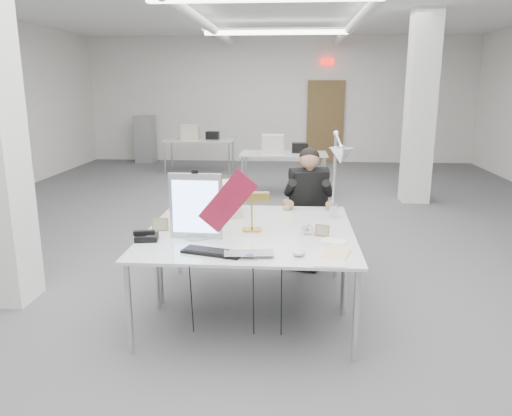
{
  "coord_description": "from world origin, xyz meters",
  "views": [
    {
      "loc": [
        0.36,
        -6.25,
        2.0
      ],
      "look_at": [
        0.05,
        -2.0,
        0.94
      ],
      "focal_mm": 35.0,
      "sensor_mm": 36.0,
      "label": 1
    }
  ],
  "objects_px": {
    "desk_phone": "(147,237)",
    "architect_lamp": "(337,181)",
    "laptop": "(249,257)",
    "monitor": "(196,206)",
    "office_chair": "(308,215)",
    "seated_person": "(309,189)",
    "beige_monitor": "(221,199)",
    "bankers_lamp": "(252,214)",
    "desk_main": "(245,247)"
  },
  "relations": [
    {
      "from": "desk_phone",
      "to": "architect_lamp",
      "type": "distance_m",
      "value": 1.73
    },
    {
      "from": "laptop",
      "to": "desk_phone",
      "type": "distance_m",
      "value": 0.96
    },
    {
      "from": "monitor",
      "to": "architect_lamp",
      "type": "xyz_separation_m",
      "value": [
        1.18,
        0.51,
        0.13
      ]
    },
    {
      "from": "office_chair",
      "to": "laptop",
      "type": "xyz_separation_m",
      "value": [
        -0.48,
        -1.93,
        0.19
      ]
    },
    {
      "from": "seated_person",
      "to": "monitor",
      "type": "bearing_deg",
      "value": -141.11
    },
    {
      "from": "monitor",
      "to": "architect_lamp",
      "type": "height_order",
      "value": "architect_lamp"
    },
    {
      "from": "monitor",
      "to": "laptop",
      "type": "xyz_separation_m",
      "value": [
        0.48,
        -0.48,
        -0.26
      ]
    },
    {
      "from": "monitor",
      "to": "beige_monitor",
      "type": "bearing_deg",
      "value": 84.31
    },
    {
      "from": "monitor",
      "to": "office_chair",
      "type": "bearing_deg",
      "value": 58.78
    },
    {
      "from": "bankers_lamp",
      "to": "beige_monitor",
      "type": "xyz_separation_m",
      "value": [
        -0.34,
        0.5,
        0.01
      ]
    },
    {
      "from": "monitor",
      "to": "desk_phone",
      "type": "height_order",
      "value": "monitor"
    },
    {
      "from": "seated_person",
      "to": "bankers_lamp",
      "type": "distance_m",
      "value": 1.27
    },
    {
      "from": "seated_person",
      "to": "desk_phone",
      "type": "bearing_deg",
      "value": -148.96
    },
    {
      "from": "beige_monitor",
      "to": "desk_phone",
      "type": "bearing_deg",
      "value": -137.48
    },
    {
      "from": "monitor",
      "to": "architect_lamp",
      "type": "relative_size",
      "value": 0.68
    },
    {
      "from": "beige_monitor",
      "to": "architect_lamp",
      "type": "relative_size",
      "value": 0.44
    },
    {
      "from": "architect_lamp",
      "to": "seated_person",
      "type": "bearing_deg",
      "value": 109.51
    },
    {
      "from": "desk_main",
      "to": "laptop",
      "type": "relative_size",
      "value": 4.84
    },
    {
      "from": "beige_monitor",
      "to": "bankers_lamp",
      "type": "bearing_deg",
      "value": -72.19
    },
    {
      "from": "seated_person",
      "to": "monitor",
      "type": "distance_m",
      "value": 1.7
    },
    {
      "from": "seated_person",
      "to": "laptop",
      "type": "relative_size",
      "value": 2.59
    },
    {
      "from": "bankers_lamp",
      "to": "beige_monitor",
      "type": "height_order",
      "value": "beige_monitor"
    },
    {
      "from": "monitor",
      "to": "seated_person",
      "type": "bearing_deg",
      "value": 57.84
    },
    {
      "from": "monitor",
      "to": "desk_main",
      "type": "bearing_deg",
      "value": -20.19
    },
    {
      "from": "architect_lamp",
      "to": "laptop",
      "type": "bearing_deg",
      "value": -119.58
    },
    {
      "from": "desk_phone",
      "to": "laptop",
      "type": "bearing_deg",
      "value": -32.74
    },
    {
      "from": "bankers_lamp",
      "to": "architect_lamp",
      "type": "bearing_deg",
      "value": 10.45
    },
    {
      "from": "office_chair",
      "to": "monitor",
      "type": "relative_size",
      "value": 2.15
    },
    {
      "from": "architect_lamp",
      "to": "beige_monitor",
      "type": "bearing_deg",
      "value": 173.78
    },
    {
      "from": "office_chair",
      "to": "bankers_lamp",
      "type": "bearing_deg",
      "value": -130.02
    },
    {
      "from": "office_chair",
      "to": "bankers_lamp",
      "type": "xyz_separation_m",
      "value": [
        -0.52,
        -1.21,
        0.33
      ]
    },
    {
      "from": "beige_monitor",
      "to": "architect_lamp",
      "type": "height_order",
      "value": "architect_lamp"
    },
    {
      "from": "desk_phone",
      "to": "architect_lamp",
      "type": "relative_size",
      "value": 0.23
    },
    {
      "from": "office_chair",
      "to": "bankers_lamp",
      "type": "height_order",
      "value": "office_chair"
    },
    {
      "from": "office_chair",
      "to": "architect_lamp",
      "type": "xyz_separation_m",
      "value": [
        0.22,
        -0.94,
        0.57
      ]
    },
    {
      "from": "desk_phone",
      "to": "seated_person",
      "type": "bearing_deg",
      "value": 38.58
    },
    {
      "from": "desk_phone",
      "to": "architect_lamp",
      "type": "height_order",
      "value": "architect_lamp"
    },
    {
      "from": "desk_main",
      "to": "beige_monitor",
      "type": "relative_size",
      "value": 5.17
    },
    {
      "from": "office_chair",
      "to": "beige_monitor",
      "type": "distance_m",
      "value": 1.16
    },
    {
      "from": "desk_main",
      "to": "laptop",
      "type": "distance_m",
      "value": 0.31
    },
    {
      "from": "desk_main",
      "to": "seated_person",
      "type": "relative_size",
      "value": 1.87
    },
    {
      "from": "beige_monitor",
      "to": "architect_lamp",
      "type": "distance_m",
      "value": 1.13
    },
    {
      "from": "seated_person",
      "to": "monitor",
      "type": "xyz_separation_m",
      "value": [
        -0.96,
        -1.4,
        0.13
      ]
    },
    {
      "from": "office_chair",
      "to": "seated_person",
      "type": "height_order",
      "value": "seated_person"
    },
    {
      "from": "desk_phone",
      "to": "architect_lamp",
      "type": "bearing_deg",
      "value": 11.88
    },
    {
      "from": "office_chair",
      "to": "bankers_lamp",
      "type": "relative_size",
      "value": 3.78
    },
    {
      "from": "laptop",
      "to": "architect_lamp",
      "type": "height_order",
      "value": "architect_lamp"
    },
    {
      "from": "bankers_lamp",
      "to": "beige_monitor",
      "type": "bearing_deg",
      "value": 114.7
    },
    {
      "from": "office_chair",
      "to": "architect_lamp",
      "type": "relative_size",
      "value": 1.46
    },
    {
      "from": "office_chair",
      "to": "seated_person",
      "type": "xyz_separation_m",
      "value": [
        0.0,
        -0.05,
        0.32
      ]
    }
  ]
}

